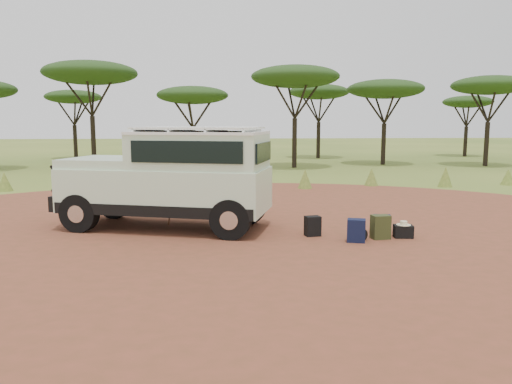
{
  "coord_description": "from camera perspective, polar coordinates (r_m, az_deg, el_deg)",
  "views": [
    {
      "loc": [
        -0.56,
        -11.7,
        2.73
      ],
      "look_at": [
        0.37,
        0.5,
        1.0
      ],
      "focal_mm": 35.0,
      "sensor_mm": 36.0,
      "label": 1
    }
  ],
  "objects": [
    {
      "name": "walking_staff",
      "position": [
        13.14,
        -9.58,
        -0.74
      ],
      "size": [
        0.31,
        0.48,
        1.5
      ],
      "primitive_type": "cylinder",
      "rotation": [
        0.32,
        0.0,
        0.55
      ],
      "color": "#602B16",
      "rests_on": "ground"
    },
    {
      "name": "grass_fringe",
      "position": [
        20.51,
        -2.47,
        1.53
      ],
      "size": [
        36.6,
        1.6,
        0.9
      ],
      "color": "#536D26",
      "rests_on": "ground"
    },
    {
      "name": "hard_case",
      "position": [
        12.34,
        16.48,
        -4.35
      ],
      "size": [
        0.47,
        0.36,
        0.31
      ],
      "primitive_type": "cube",
      "rotation": [
        0.0,
        0.0,
        -0.13
      ],
      "color": "black",
      "rests_on": "ground"
    },
    {
      "name": "safari_hat",
      "position": [
        12.3,
        16.51,
        -3.49
      ],
      "size": [
        0.34,
        0.34,
        0.1
      ],
      "color": "beige",
      "rests_on": "hard_case"
    },
    {
      "name": "backpack_olive",
      "position": [
        12.05,
        14.03,
        -3.92
      ],
      "size": [
        0.44,
        0.34,
        0.57
      ],
      "primitive_type": "cube",
      "rotation": [
        0.0,
        0.0,
        0.12
      ],
      "color": "#3C431F",
      "rests_on": "ground"
    },
    {
      "name": "backpack_navy",
      "position": [
        11.62,
        11.39,
        -4.36
      ],
      "size": [
        0.47,
        0.39,
        0.53
      ],
      "primitive_type": "cube",
      "rotation": [
        0.0,
        0.0,
        -0.29
      ],
      "color": "#101935",
      "rests_on": "ground"
    },
    {
      "name": "ground",
      "position": [
        12.03,
        -1.6,
        -5.08
      ],
      "size": [
        140.0,
        140.0,
        0.0
      ],
      "primitive_type": "plane",
      "color": "#536D26",
      "rests_on": "ground"
    },
    {
      "name": "dirt_clearing",
      "position": [
        12.03,
        -1.6,
        -5.06
      ],
      "size": [
        23.0,
        23.0,
        0.01
      ],
      "primitive_type": "cylinder",
      "color": "brown",
      "rests_on": "ground"
    },
    {
      "name": "safari_vehicle",
      "position": [
        12.91,
        -9.5,
        1.37
      ],
      "size": [
        5.68,
        3.5,
        2.6
      ],
      "rotation": [
        0.0,
        0.0,
        -0.28
      ],
      "color": "silver",
      "rests_on": "ground"
    },
    {
      "name": "acacia_treeline",
      "position": [
        31.61,
        -2.04,
        11.93
      ],
      "size": [
        46.7,
        13.2,
        6.26
      ],
      "color": "black",
      "rests_on": "ground"
    },
    {
      "name": "backpack_black",
      "position": [
        12.06,
        6.49,
        -3.9
      ],
      "size": [
        0.4,
        0.32,
        0.49
      ],
      "primitive_type": "cube",
      "rotation": [
        0.0,
        0.0,
        0.19
      ],
      "color": "black",
      "rests_on": "ground"
    },
    {
      "name": "duffel_navy",
      "position": [
        12.71,
        14.23,
        -3.57
      ],
      "size": [
        0.45,
        0.37,
        0.45
      ],
      "primitive_type": "cube",
      "rotation": [
        0.0,
        0.0,
        -0.19
      ],
      "color": "#101935",
      "rests_on": "ground"
    },
    {
      "name": "stuff_sack",
      "position": [
        11.85,
        11.64,
        -4.68
      ],
      "size": [
        0.37,
        0.37,
        0.31
      ],
      "primitive_type": "cylinder",
      "rotation": [
        1.57,
        0.0,
        0.26
      ],
      "color": "black",
      "rests_on": "ground"
    }
  ]
}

